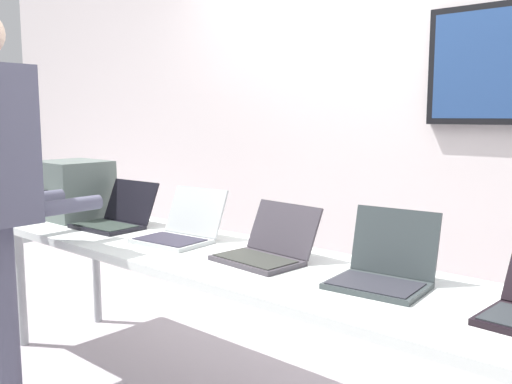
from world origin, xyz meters
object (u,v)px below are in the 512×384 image
object	(u,v)px
workbench	(225,264)
laptop_station_2	(267,248)
laptop_station_3	(383,268)
equipment_box	(73,190)
laptop_station_1	(181,229)
laptop_station_0	(116,217)

from	to	relation	value
workbench	laptop_station_2	size ratio (longest dim) A/B	8.07
workbench	laptop_station_3	distance (m)	0.75
equipment_box	laptop_station_1	distance (m)	0.95
equipment_box	laptop_station_0	bearing A→B (deg)	0.70
laptop_station_2	laptop_station_3	distance (m)	0.53
workbench	laptop_station_3	xyz separation A→B (m)	(0.74, 0.05, 0.11)
laptop_station_1	laptop_station_3	size ratio (longest dim) A/B	1.07
laptop_station_1	laptop_station_3	xyz separation A→B (m)	(1.08, 0.01, 0.00)
laptop_station_0	laptop_station_2	distance (m)	1.07
equipment_box	laptop_station_0	size ratio (longest dim) A/B	1.01
laptop_station_1	laptop_station_3	distance (m)	1.08
laptop_station_2	laptop_station_3	world-z (taller)	laptop_station_3
workbench	equipment_box	size ratio (longest dim) A/B	7.90
equipment_box	laptop_station_2	xyz separation A→B (m)	(1.49, 0.01, -0.12)
laptop_station_2	laptop_station_1	bearing A→B (deg)	179.54
laptop_station_1	laptop_station_2	distance (m)	0.55
workbench	laptop_station_1	bearing A→B (deg)	173.34
equipment_box	laptop_station_3	size ratio (longest dim) A/B	1.10
workbench	laptop_station_3	bearing A→B (deg)	4.04
laptop_station_0	laptop_station_1	distance (m)	0.53
equipment_box	laptop_station_1	xyz separation A→B (m)	(0.94, 0.01, -0.11)
workbench	laptop_station_3	size ratio (longest dim) A/B	8.68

